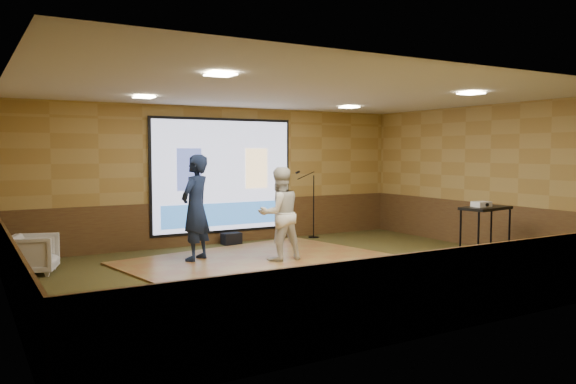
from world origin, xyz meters
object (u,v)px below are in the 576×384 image
player_left (196,208)px  av_table (485,223)px  mic_stand (312,217)px  banquet_chair (34,254)px  projector_screen (224,177)px  projector (481,204)px  player_right (279,214)px  dance_floor (263,262)px  duffel_bag (231,239)px

player_left → av_table: (4.55, -2.72, -0.27)m
mic_stand → banquet_chair: 6.19m
banquet_chair → player_left: bearing=-79.5°
projector_screen → projector: size_ratio=11.38×
projector_screen → projector: projector_screen is taller
player_right → banquet_chair: player_right is taller
dance_floor → player_left: 1.59m
projector_screen → banquet_chair: bearing=-162.0°
player_left → mic_stand: player_left is taller
projector → banquet_chair: (-7.15, 3.09, -0.74)m
banquet_chair → duffel_bag: bearing=-56.8°
player_left → banquet_chair: size_ratio=2.67×
av_table → dance_floor: bearing=150.1°
projector_screen → dance_floor: 2.80m
player_left → banquet_chair: player_left is taller
banquet_chair → duffel_bag: size_ratio=1.79×
player_right → av_table: (3.22, -1.94, -0.16)m
banquet_chair → duffel_bag: 4.22m
dance_floor → av_table: (3.52, -2.02, 0.71)m
duffel_bag → player_left: bearing=-133.5°
duffel_bag → mic_stand: bearing=-2.1°
dance_floor → mic_stand: size_ratio=2.93×
av_table → player_left: bearing=149.1°
projector → dance_floor: bearing=155.2°
mic_stand → duffel_bag: size_ratio=3.92×
dance_floor → mic_stand: mic_stand is taller
projector_screen → dance_floor: projector_screen is taller
player_right → duffel_bag: bearing=-90.2°
player_left → projector: bearing=110.8°
projector → mic_stand: 4.25m
av_table → banquet_chair: size_ratio=1.41×
projector_screen → mic_stand: bearing=-8.3°
av_table → mic_stand: (-1.14, 4.09, -0.24)m
player_right → banquet_chair: (-4.03, 1.16, -0.56)m
player_left → av_table: bearing=111.2°
projector_screen → projector: (3.15, -4.39, -0.40)m
projector_screen → av_table: 5.52m
projector → banquet_chair: 7.82m
projector_screen → duffel_bag: (0.07, -0.23, -1.35)m
mic_stand → player_right: bearing=-130.1°
player_left → dance_floor: bearing=108.0°
av_table → projector_screen: bearing=126.4°
player_left → duffel_bag: bearing=-171.3°
dance_floor → duffel_bag: (0.35, 2.14, 0.11)m
av_table → duffel_bag: (-3.18, 4.17, -0.60)m
av_table → mic_stand: bearing=105.5°
mic_stand → duffel_bag: 2.07m
av_table → banquet_chair: av_table is taller
player_left → av_table: player_left is taller
dance_floor → projector: size_ratio=15.97×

